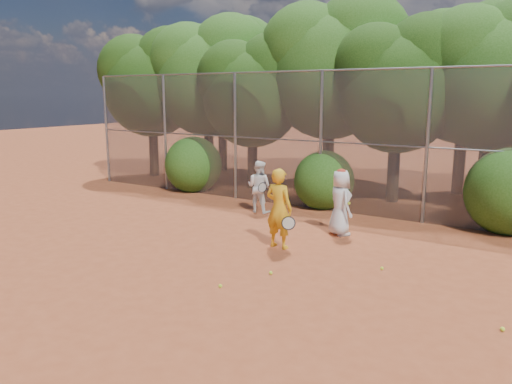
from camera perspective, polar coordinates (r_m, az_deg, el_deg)
The scene contains 21 objects.
ground at distance 9.43m, azimuth -3.02°, elevation -9.73°, with size 80.00×80.00×0.00m, color brown.
fence_back at distance 14.24m, azimuth 10.63°, elevation 5.71°, with size 20.05×0.09×4.03m.
tree_0 at distance 21.06m, azimuth -11.73°, elevation 12.51°, with size 4.38×3.81×6.00m.
tree_1 at distance 19.82m, azimuth -5.35°, elevation 13.46°, with size 4.64×4.03×6.35m.
tree_2 at distance 17.80m, azimuth -0.22°, elevation 11.90°, with size 3.99×3.47×5.47m.
tree_3 at distance 17.53m, azimuth 8.79°, elevation 14.44°, with size 4.89×4.26×6.70m.
tree_4 at distance 16.08m, azimuth 16.17°, elevation 12.17°, with size 4.19×3.64×5.73m.
tree_5 at distance 16.36m, azimuth 25.69°, elevation 12.51°, with size 4.51×3.92×6.17m.
tree_9 at distance 22.27m, azimuth -3.74°, elevation 13.68°, with size 4.83×4.20×6.62m.
tree_10 at distance 19.96m, azimuth 8.73°, elevation 14.70°, with size 5.15×4.48×7.06m.
tree_11 at distance 18.09m, azimuth 23.15°, elevation 12.85°, with size 4.64×4.03×6.35m.
bush_0 at distance 17.63m, azimuth -7.18°, elevation 3.40°, with size 2.00×2.00×2.00m, color #224C13.
bush_1 at distance 15.00m, azimuth 7.78°, elevation 1.63°, with size 1.80×1.80×1.80m, color #224C13.
bush_2 at distance 13.71m, azimuth 27.15°, elevation 0.44°, with size 2.20×2.20×2.20m, color #224C13.
player_yellow at distance 10.95m, azimuth 2.65°, elevation -1.89°, with size 0.86×0.58×1.78m.
player_teen at distance 12.13m, azimuth 9.61°, elevation -1.16°, with size 0.92×0.88×1.61m.
player_white at distance 14.26m, azimuth 0.34°, elevation 0.62°, with size 0.83×0.68×1.49m.
ball_0 at distance 10.08m, azimuth 14.20°, elevation -8.46°, with size 0.07×0.07×0.07m, color #C8EA2A.
ball_1 at distance 9.55m, azimuth 1.70°, elevation -9.22°, with size 0.07×0.07×0.07m, color #C8EA2A.
ball_2 at distance 8.24m, azimuth 26.34°, elevation -13.87°, with size 0.07×0.07×0.07m, color #C8EA2A.
ball_3 at distance 8.96m, azimuth -4.10°, elevation -10.67°, with size 0.07×0.07×0.07m, color #C8EA2A.
Camera 1 is at (5.11, -7.18, 3.37)m, focal length 35.00 mm.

